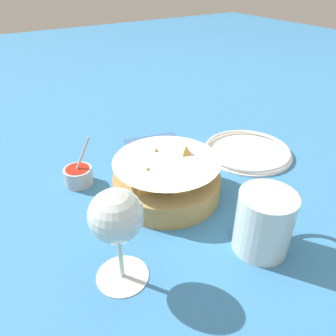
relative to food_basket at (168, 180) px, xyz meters
name	(u,v)px	position (x,y,z in m)	size (l,w,h in m)	color
ground_plane	(156,198)	(-0.03, 0.00, -0.04)	(4.00, 4.00, 0.00)	teal
food_basket	(168,180)	(0.00, 0.00, 0.00)	(0.21, 0.21, 0.10)	#B2894C
sauce_cup	(78,175)	(-0.14, 0.14, -0.02)	(0.07, 0.06, 0.10)	#B7B7BC
wine_glass	(116,219)	(-0.17, -0.13, 0.08)	(0.08, 0.08, 0.16)	silver
beer_mug	(264,224)	(0.05, -0.20, 0.01)	(0.13, 0.09, 0.11)	silver
side_plate	(247,151)	(0.26, 0.04, -0.03)	(0.21, 0.21, 0.01)	white
napkin	(154,143)	(0.09, 0.20, -0.03)	(0.16, 0.11, 0.01)	#38608E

